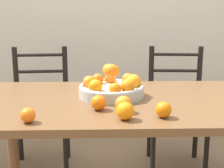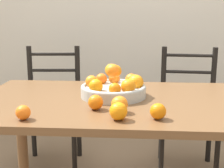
{
  "view_description": "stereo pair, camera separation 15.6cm",
  "coord_description": "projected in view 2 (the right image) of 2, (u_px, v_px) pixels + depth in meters",
  "views": [
    {
      "loc": [
        -0.16,
        -1.57,
        1.17
      ],
      "look_at": [
        -0.11,
        -0.05,
        0.83
      ],
      "focal_mm": 50.0,
      "sensor_mm": 36.0,
      "label": 1
    },
    {
      "loc": [
        -0.01,
        -1.57,
        1.17
      ],
      "look_at": [
        -0.11,
        -0.05,
        0.83
      ],
      "focal_mm": 50.0,
      "sensor_mm": 36.0,
      "label": 2
    }
  ],
  "objects": [
    {
      "name": "dining_table",
      "position": [
        134.0,
        117.0,
        1.64
      ],
      "size": [
        1.67,
        0.88,
        0.74
      ],
      "color": "brown",
      "rests_on": "ground_plane"
    },
    {
      "name": "orange_loose_1",
      "position": [
        158.0,
        111.0,
        1.31
      ],
      "size": [
        0.07,
        0.07,
        0.07
      ],
      "color": "orange",
      "rests_on": "dining_table"
    },
    {
      "name": "chair_right",
      "position": [
        188.0,
        110.0,
        2.34
      ],
      "size": [
        0.45,
        0.43,
        0.93
      ],
      "rotation": [
        0.0,
        0.0,
        -0.08
      ],
      "color": "black",
      "rests_on": "ground_plane"
    },
    {
      "name": "fruit_bowl",
      "position": [
        114.0,
        87.0,
        1.67
      ],
      "size": [
        0.35,
        0.35,
        0.18
      ],
      "color": "#B2B7B2",
      "rests_on": "dining_table"
    },
    {
      "name": "orange_loose_0",
      "position": [
        118.0,
        111.0,
        1.3
      ],
      "size": [
        0.08,
        0.08,
        0.08
      ],
      "color": "orange",
      "rests_on": "dining_table"
    },
    {
      "name": "orange_loose_4",
      "position": [
        119.0,
        104.0,
        1.4
      ],
      "size": [
        0.08,
        0.08,
        0.08
      ],
      "color": "orange",
      "rests_on": "dining_table"
    },
    {
      "name": "orange_loose_2",
      "position": [
        96.0,
        102.0,
        1.44
      ],
      "size": [
        0.07,
        0.07,
        0.07
      ],
      "color": "orange",
      "rests_on": "dining_table"
    },
    {
      "name": "chair_left",
      "position": [
        52.0,
        108.0,
        2.41
      ],
      "size": [
        0.45,
        0.43,
        0.93
      ],
      "rotation": [
        0.0,
        0.0,
        0.08
      ],
      "color": "black",
      "rests_on": "ground_plane"
    },
    {
      "name": "wall_back",
      "position": [
        136.0,
        0.0,
        2.91
      ],
      "size": [
        8.0,
        0.06,
        2.6
      ],
      "color": "beige",
      "rests_on": "ground_plane"
    },
    {
      "name": "orange_loose_3",
      "position": [
        23.0,
        112.0,
        1.31
      ],
      "size": [
        0.06,
        0.06,
        0.06
      ],
      "color": "orange",
      "rests_on": "dining_table"
    }
  ]
}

